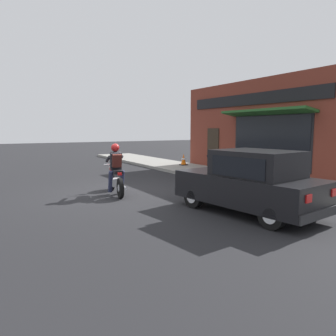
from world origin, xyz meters
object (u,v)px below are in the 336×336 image
trash_bin (298,176)px  car_hatchback (250,183)px  fire_hydrant (243,171)px  traffic_cone (184,160)px  motorcycle_with_rider (116,173)px

trash_bin → car_hatchback: bearing=-165.3°
fire_hydrant → traffic_cone: fire_hydrant is taller
motorcycle_with_rider → trash_bin: motorcycle_with_rider is taller
car_hatchback → traffic_cone: car_hatchback is taller
motorcycle_with_rider → fire_hydrant: size_ratio=2.28×
car_hatchback → traffic_cone: (3.76, 8.79, -0.33)m
trash_bin → traffic_cone: trash_bin is taller
car_hatchback → trash_bin: size_ratio=4.04×
car_hatchback → fire_hydrant: car_hatchback is taller
car_hatchback → trash_bin: car_hatchback is taller
motorcycle_with_rider → trash_bin: size_ratio=2.05×
fire_hydrant → car_hatchback: bearing=-130.5°
motorcycle_with_rider → traffic_cone: (5.75, 4.87, -0.25)m
trash_bin → motorcycle_with_rider: bearing=145.3°
motorcycle_with_rider → trash_bin: bearing=-34.7°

